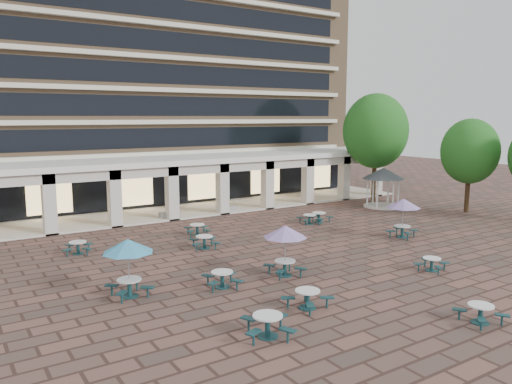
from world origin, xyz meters
TOP-DOWN VIEW (x-y plane):
  - ground at (0.00, 0.00)m, footprint 120.00×120.00m
  - apartment_building at (0.00, 25.47)m, footprint 40.00×15.50m
  - retail_arcade at (0.00, 14.80)m, footprint 42.00×6.60m
  - picnic_table_0 at (-7.30, -7.72)m, footprint 2.17×2.17m
  - picnic_table_1 at (-6.17, -2.46)m, footprint 1.92×1.92m
  - picnic_table_2 at (-0.06, -11.00)m, footprint 1.73×1.73m
  - picnic_table_4 at (-10.01, -1.35)m, footprint 2.15×2.15m
  - picnic_table_5 at (-4.52, -6.43)m, footprint 1.93×1.93m
  - picnic_table_6 at (-2.86, -2.64)m, footprint 2.11×2.11m
  - picnic_table_7 at (3.68, -5.94)m, footprint 1.77×1.77m
  - picnic_table_8 at (-10.22, 6.66)m, footprint 1.88×1.88m
  - picnic_table_9 at (-2.70, 7.09)m, footprint 1.88×1.88m
  - picnic_table_10 at (5.43, 5.77)m, footprint 1.79×1.79m
  - picnic_table_11 at (7.86, -0.46)m, footprint 2.12×2.12m
  - picnic_table_12 at (-3.81, 3.92)m, footprint 1.95×1.95m
  - picnic_table_13 at (6.39, 5.88)m, footprint 1.84×1.84m
  - gazebo at (14.89, 7.75)m, footprint 3.52×3.52m
  - tree_east_a at (18.84, 2.56)m, footprint 4.44×4.44m
  - tree_east_c at (16.55, 10.42)m, footprint 5.75×5.75m
  - planter_left at (-2.14, 12.90)m, footprint 1.50×0.65m
  - planter_right at (2.89, 12.90)m, footprint 1.50×0.80m

SIDE VIEW (x-z plane):
  - ground at x=0.00m, z-range 0.00..0.00m
  - picnic_table_7 at x=3.68m, z-range 0.06..0.72m
  - picnic_table_10 at x=5.43m, z-range 0.07..0.75m
  - picnic_table_2 at x=-0.06m, z-range 0.07..0.76m
  - planter_left at x=-2.14m, z-range -0.15..0.99m
  - picnic_table_8 at x=-10.22m, z-range 0.07..0.77m
  - picnic_table_9 at x=-2.70m, z-range 0.07..0.78m
  - picnic_table_13 at x=6.39m, z-range 0.07..0.79m
  - picnic_table_1 at x=-6.17m, z-range 0.07..0.81m
  - picnic_table_12 at x=-3.81m, z-range 0.07..0.81m
  - picnic_table_5 at x=-4.52m, z-range 0.07..0.82m
  - picnic_table_0 at x=-7.30m, z-range 0.08..0.87m
  - planter_right at x=2.89m, z-range -0.13..1.12m
  - picnic_table_6 at x=-2.86m, z-range 0.85..3.28m
  - picnic_table_11 at x=7.86m, z-range 0.86..3.31m
  - picnic_table_4 at x=-10.01m, z-range 0.87..3.35m
  - gazebo at x=14.89m, z-range 0.83..4.11m
  - retail_arcade at x=0.00m, z-range 0.80..5.20m
  - tree_east_a at x=18.84m, z-range 1.13..8.53m
  - tree_east_c at x=16.55m, z-range 1.47..11.05m
  - apartment_building at x=0.00m, z-range 0.00..25.20m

